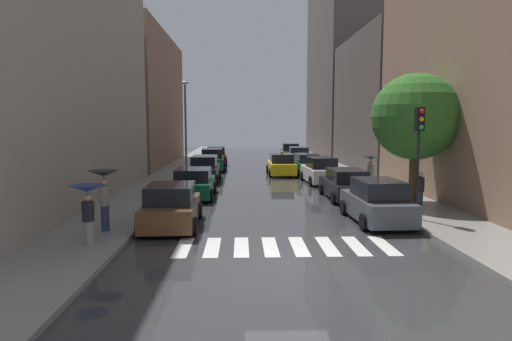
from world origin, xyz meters
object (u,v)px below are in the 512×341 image
object	(u,v)px
parked_car_left_second	(194,184)
street_tree_right	(415,117)
pedestrian_far_side	(88,201)
pedestrian_by_kerb	(104,187)
parked_car_left_fourth	(212,160)
lamp_post_left	(186,120)
parked_car_left_fifth	(216,156)
parked_car_right_second	(346,185)
parked_car_right_nearest	(377,202)
taxi_midroad	(281,165)
parked_car_right_fourth	(306,164)
parked_car_left_third	(205,169)
parked_car_right_sixth	(290,152)
parked_car_right_fifth	(298,157)
pedestrian_foreground	(420,190)
parked_car_left_nearest	(171,207)
traffic_light_right_corner	(419,138)
pedestrian_near_tree	(371,166)
parked_car_right_third	(320,171)

from	to	relation	value
parked_car_left_second	street_tree_right	world-z (taller)	street_tree_right
pedestrian_far_side	pedestrian_by_kerb	bearing A→B (deg)	72.56
parked_car_left_fourth	lamp_post_left	xyz separation A→B (m)	(-1.82, -2.52, 3.27)
parked_car_left_fifth	parked_car_right_second	world-z (taller)	parked_car_left_fifth
parked_car_left_fourth	parked_car_right_nearest	world-z (taller)	parked_car_left_fourth
taxi_midroad	lamp_post_left	size ratio (longest dim) A/B	0.65
parked_car_right_nearest	lamp_post_left	world-z (taller)	lamp_post_left
parked_car_left_fifth	pedestrian_far_side	xyz separation A→B (m)	(-2.23, -27.91, 0.71)
parked_car_right_fourth	taxi_midroad	world-z (taller)	taxi_midroad
parked_car_left_third	taxi_midroad	bearing A→B (deg)	-56.62
parked_car_left_second	parked_car_right_sixth	world-z (taller)	parked_car_right_sixth
parked_car_right_fifth	parked_car_right_nearest	bearing A→B (deg)	-177.48
parked_car_right_fourth	street_tree_right	size ratio (longest dim) A/B	0.78
parked_car_right_fifth	pedestrian_foreground	size ratio (longest dim) A/B	2.99
parked_car_left_nearest	parked_car_right_fourth	world-z (taller)	parked_car_left_nearest
pedestrian_foreground	pedestrian_by_kerb	distance (m)	12.90
parked_car_left_nearest	traffic_light_right_corner	xyz separation A→B (m)	(9.39, 0.45, 2.53)
parked_car_left_nearest	pedestrian_foreground	size ratio (longest dim) A/B	2.54
parked_car_right_fifth	parked_car_right_second	bearing A→B (deg)	-177.29
parked_car_left_third	street_tree_right	bearing A→B (deg)	-130.40
parked_car_left_third	pedestrian_near_tree	size ratio (longest dim) A/B	2.45
parked_car_right_sixth	lamp_post_left	distance (m)	16.32
pedestrian_far_side	lamp_post_left	size ratio (longest dim) A/B	0.27
parked_car_right_nearest	street_tree_right	size ratio (longest dim) A/B	0.71
parked_car_right_fifth	parked_car_left_fourth	bearing A→B (deg)	120.88
parked_car_right_fourth	parked_car_right_fifth	distance (m)	6.20
taxi_midroad	pedestrian_by_kerb	bearing A→B (deg)	156.03
taxi_midroad	parked_car_left_nearest	bearing A→B (deg)	161.03
pedestrian_by_kerb	street_tree_right	size ratio (longest dim) A/B	0.35
parked_car_right_second	parked_car_right_sixth	world-z (taller)	parked_car_right_sixth
parked_car_right_nearest	pedestrian_by_kerb	xyz separation A→B (m)	(-9.97, -1.58, 0.88)
parked_car_right_third	parked_car_left_second	bearing A→B (deg)	121.70
pedestrian_near_tree	pedestrian_far_side	xyz separation A→B (m)	(-11.73, -10.41, -0.04)
parked_car_right_third	traffic_light_right_corner	bearing A→B (deg)	-174.42
parked_car_left_second	pedestrian_by_kerb	bearing A→B (deg)	163.31
parked_car_right_second	parked_car_right_fifth	size ratio (longest dim) A/B	0.93
pedestrian_near_tree	street_tree_right	distance (m)	4.59
lamp_post_left	pedestrian_far_side	bearing A→B (deg)	-91.18
parked_car_right_second	pedestrian_near_tree	world-z (taller)	pedestrian_near_tree
lamp_post_left	pedestrian_by_kerb	bearing A→B (deg)	-91.58
pedestrian_near_tree	parked_car_right_fourth	bearing A→B (deg)	109.99
parked_car_left_nearest	parked_car_right_fifth	distance (m)	25.04
parked_car_left_fourth	parked_car_right_third	distance (m)	10.88
parked_car_left_nearest	parked_car_right_third	xyz separation A→B (m)	(7.72, 11.76, 0.04)
parked_car_right_fourth	parked_car_left_fourth	bearing A→B (deg)	71.79
pedestrian_far_side	street_tree_right	size ratio (longest dim) A/B	0.31
parked_car_right_sixth	street_tree_right	world-z (taller)	street_tree_right
pedestrian_near_tree	parked_car_left_third	bearing A→B (deg)	159.29
pedestrian_by_kerb	pedestrian_far_side	world-z (taller)	pedestrian_by_kerb
parked_car_right_fourth	street_tree_right	world-z (taller)	street_tree_right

